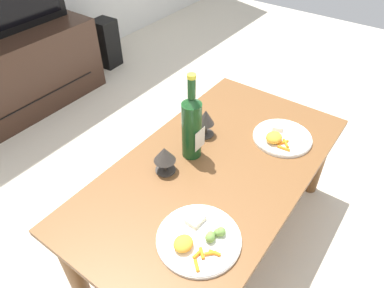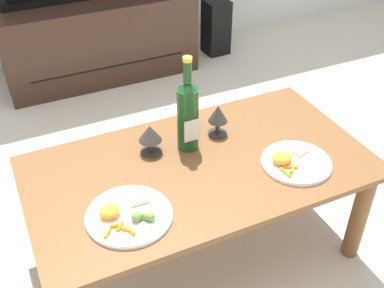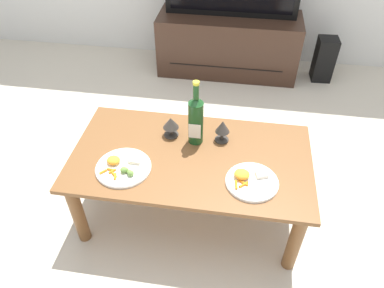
{
  "view_description": "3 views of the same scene",
  "coord_description": "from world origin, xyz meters",
  "px_view_note": "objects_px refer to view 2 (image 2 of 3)",
  "views": [
    {
      "loc": [
        -0.9,
        -0.53,
        1.49
      ],
      "look_at": [
        -0.04,
        0.09,
        0.58
      ],
      "focal_mm": 32.67,
      "sensor_mm": 36.0,
      "label": 1
    },
    {
      "loc": [
        -0.61,
        -1.25,
        1.6
      ],
      "look_at": [
        -0.03,
        0.02,
        0.57
      ],
      "focal_mm": 44.67,
      "sensor_mm": 36.0,
      "label": 2
    },
    {
      "loc": [
        0.22,
        -1.4,
        1.82
      ],
      "look_at": [
        0.0,
        0.03,
        0.53
      ],
      "focal_mm": 33.92,
      "sensor_mm": 36.0,
      "label": 3
    }
  ],
  "objects_px": {
    "dinner_plate_right": "(294,161)",
    "goblet_right": "(218,116)",
    "dining_table": "(200,181)",
    "goblet_left": "(150,135)",
    "tv_stand": "(98,38)",
    "floor_speaker": "(216,27)",
    "dinner_plate_left": "(128,215)",
    "wine_bottle": "(188,113)"
  },
  "relations": [
    {
      "from": "wine_bottle",
      "to": "dinner_plate_right",
      "type": "relative_size",
      "value": 1.46
    },
    {
      "from": "goblet_left",
      "to": "dinner_plate_right",
      "type": "height_order",
      "value": "goblet_left"
    },
    {
      "from": "floor_speaker",
      "to": "dinner_plate_left",
      "type": "height_order",
      "value": "dinner_plate_left"
    },
    {
      "from": "dining_table",
      "to": "wine_bottle",
      "type": "bearing_deg",
      "value": 86.56
    },
    {
      "from": "dining_table",
      "to": "dinner_plate_left",
      "type": "xyz_separation_m",
      "value": [
        -0.33,
        -0.15,
        0.09
      ]
    },
    {
      "from": "goblet_right",
      "to": "dinner_plate_left",
      "type": "distance_m",
      "value": 0.58
    },
    {
      "from": "floor_speaker",
      "to": "wine_bottle",
      "type": "height_order",
      "value": "wine_bottle"
    },
    {
      "from": "wine_bottle",
      "to": "goblet_left",
      "type": "relative_size",
      "value": 3.18
    },
    {
      "from": "dinner_plate_left",
      "to": "goblet_right",
      "type": "bearing_deg",
      "value": 31.9
    },
    {
      "from": "dining_table",
      "to": "goblet_right",
      "type": "height_order",
      "value": "goblet_right"
    },
    {
      "from": "dining_table",
      "to": "dinner_plate_right",
      "type": "bearing_deg",
      "value": -24.22
    },
    {
      "from": "floor_speaker",
      "to": "goblet_left",
      "type": "distance_m",
      "value": 1.94
    },
    {
      "from": "floor_speaker",
      "to": "dinner_plate_right",
      "type": "height_order",
      "value": "dinner_plate_right"
    },
    {
      "from": "floor_speaker",
      "to": "goblet_right",
      "type": "distance_m",
      "value": 1.79
    },
    {
      "from": "goblet_right",
      "to": "floor_speaker",
      "type": "bearing_deg",
      "value": 62.68
    },
    {
      "from": "wine_bottle",
      "to": "dinner_plate_right",
      "type": "xyz_separation_m",
      "value": [
        0.32,
        -0.27,
        -0.14
      ]
    },
    {
      "from": "goblet_left",
      "to": "dinner_plate_right",
      "type": "bearing_deg",
      "value": -32.86
    },
    {
      "from": "dinner_plate_left",
      "to": "goblet_left",
      "type": "bearing_deg",
      "value": 57.17
    },
    {
      "from": "floor_speaker",
      "to": "wine_bottle",
      "type": "bearing_deg",
      "value": -123.54
    },
    {
      "from": "goblet_left",
      "to": "dining_table",
      "type": "bearing_deg",
      "value": -47.93
    },
    {
      "from": "tv_stand",
      "to": "floor_speaker",
      "type": "distance_m",
      "value": 0.88
    },
    {
      "from": "dining_table",
      "to": "tv_stand",
      "type": "distance_m",
      "value": 1.74
    },
    {
      "from": "wine_bottle",
      "to": "dinner_plate_right",
      "type": "height_order",
      "value": "wine_bottle"
    },
    {
      "from": "goblet_left",
      "to": "dinner_plate_right",
      "type": "xyz_separation_m",
      "value": [
        0.46,
        -0.3,
        -0.07
      ]
    },
    {
      "from": "goblet_left",
      "to": "dinner_plate_right",
      "type": "distance_m",
      "value": 0.55
    },
    {
      "from": "dining_table",
      "to": "wine_bottle",
      "type": "height_order",
      "value": "wine_bottle"
    },
    {
      "from": "goblet_right",
      "to": "dinner_plate_left",
      "type": "xyz_separation_m",
      "value": [
        -0.48,
        -0.3,
        -0.08
      ]
    },
    {
      "from": "wine_bottle",
      "to": "goblet_left",
      "type": "height_order",
      "value": "wine_bottle"
    },
    {
      "from": "tv_stand",
      "to": "wine_bottle",
      "type": "bearing_deg",
      "value": -92.5
    },
    {
      "from": "dinner_plate_left",
      "to": "dinner_plate_right",
      "type": "bearing_deg",
      "value": 0.31
    },
    {
      "from": "dining_table",
      "to": "goblet_left",
      "type": "distance_m",
      "value": 0.26
    },
    {
      "from": "floor_speaker",
      "to": "dinner_plate_right",
      "type": "xyz_separation_m",
      "value": [
        -0.63,
        -1.86,
        0.28
      ]
    },
    {
      "from": "wine_bottle",
      "to": "dinner_plate_right",
      "type": "distance_m",
      "value": 0.44
    },
    {
      "from": "dining_table",
      "to": "goblet_right",
      "type": "xyz_separation_m",
      "value": [
        0.15,
        0.15,
        0.17
      ]
    },
    {
      "from": "dinner_plate_left",
      "to": "dining_table",
      "type": "bearing_deg",
      "value": 24.2
    },
    {
      "from": "dinner_plate_right",
      "to": "goblet_right",
      "type": "bearing_deg",
      "value": 119.9
    },
    {
      "from": "tv_stand",
      "to": "floor_speaker",
      "type": "bearing_deg",
      "value": -1.75
    },
    {
      "from": "dining_table",
      "to": "goblet_right",
      "type": "bearing_deg",
      "value": 44.99
    },
    {
      "from": "goblet_right",
      "to": "dinner_plate_right",
      "type": "height_order",
      "value": "goblet_right"
    },
    {
      "from": "tv_stand",
      "to": "floor_speaker",
      "type": "relative_size",
      "value": 3.17
    },
    {
      "from": "floor_speaker",
      "to": "goblet_left",
      "type": "bearing_deg",
      "value": -127.72
    },
    {
      "from": "dining_table",
      "to": "goblet_right",
      "type": "distance_m",
      "value": 0.27
    }
  ]
}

